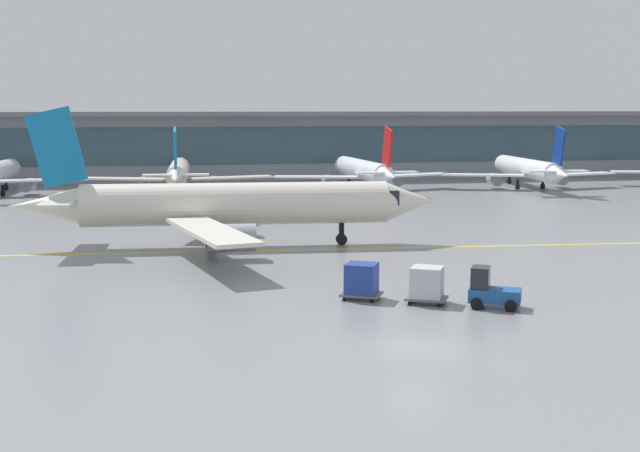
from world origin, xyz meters
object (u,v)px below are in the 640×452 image
object	(u,v)px
taxiing_regional_jet	(231,205)
baggage_tug	(491,290)
gate_airplane_2	(178,172)
cargo_dolly_lead	(427,284)
cargo_dolly_trailing	(362,280)
gate_airplane_3	(363,170)
gate_airplane_4	(527,169)

from	to	relation	value
taxiing_regional_jet	baggage_tug	size ratio (longest dim) A/B	10.53
gate_airplane_2	cargo_dolly_lead	world-z (taller)	gate_airplane_2
cargo_dolly_trailing	baggage_tug	bearing A→B (deg)	-0.00
gate_airplane_3	taxiing_regional_jet	size ratio (longest dim) A/B	0.79
taxiing_regional_jet	cargo_dolly_trailing	size ratio (longest dim) A/B	11.97
gate_airplane_3	cargo_dolly_lead	world-z (taller)	gate_airplane_3
baggage_tug	cargo_dolly_lead	distance (m)	3.29
cargo_dolly_lead	taxiing_regional_jet	bearing A→B (deg)	139.98
baggage_tug	gate_airplane_4	bearing A→B (deg)	91.25
gate_airplane_2	cargo_dolly_lead	bearing A→B (deg)	-166.65
gate_airplane_3	cargo_dolly_lead	xyz separation A→B (m)	(-10.81, -60.63, -1.38)
gate_airplane_2	cargo_dolly_lead	distance (m)	62.50
taxiing_regional_jet	cargo_dolly_trailing	world-z (taller)	taxiing_regional_jet
gate_airplane_3	cargo_dolly_trailing	bearing A→B (deg)	163.42
taxiing_regional_jet	gate_airplane_3	bearing A→B (deg)	67.90
gate_airplane_4	baggage_tug	distance (m)	67.12
gate_airplane_2	cargo_dolly_trailing	bearing A→B (deg)	-169.29
baggage_tug	cargo_dolly_trailing	size ratio (longest dim) A/B	1.14
taxiing_regional_jet	cargo_dolly_trailing	xyz separation A→B (m)	(5.51, -18.56, -2.03)
baggage_tug	cargo_dolly_lead	world-z (taller)	baggage_tug
taxiing_regional_jet	cargo_dolly_trailing	distance (m)	19.47
gate_airplane_3	gate_airplane_4	size ratio (longest dim) A/B	1.00
baggage_tug	gate_airplane_2	bearing A→B (deg)	129.89
gate_airplane_3	cargo_dolly_trailing	world-z (taller)	gate_airplane_3
baggage_tug	cargo_dolly_trailing	world-z (taller)	baggage_tug
gate_airplane_2	taxiing_regional_jet	size ratio (longest dim) A/B	0.79
taxiing_regional_jet	cargo_dolly_lead	size ratio (longest dim) A/B	11.97
gate_airplane_2	taxiing_regional_jet	xyz separation A→B (m)	(3.09, -41.24, 0.65)
gate_airplane_4	cargo_dolly_lead	xyz separation A→B (m)	(-31.82, -59.09, -1.38)
gate_airplane_3	taxiing_regional_jet	xyz separation A→B (m)	(-19.45, -40.49, 0.65)
cargo_dolly_trailing	cargo_dolly_lead	bearing A→B (deg)	0.00
gate_airplane_4	baggage_tug	size ratio (longest dim) A/B	8.30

